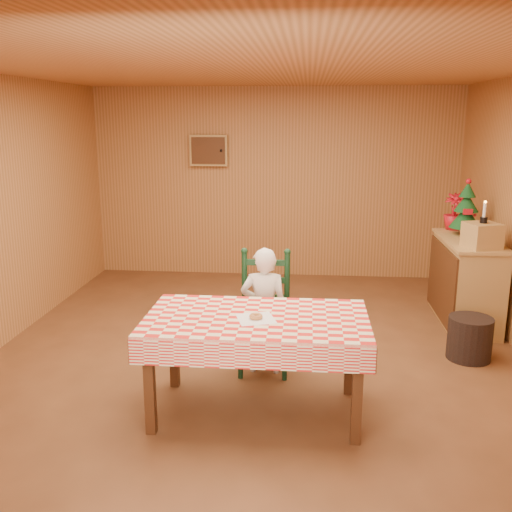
{
  "coord_description": "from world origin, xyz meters",
  "views": [
    {
      "loc": [
        0.46,
        -4.88,
        2.2
      ],
      "look_at": [
        0.0,
        0.2,
        0.95
      ],
      "focal_mm": 40.0,
      "sensor_mm": 36.0,
      "label": 1
    }
  ],
  "objects": [
    {
      "name": "dining_table",
      "position": [
        0.11,
        -0.93,
        0.69
      ],
      "size": [
        1.66,
        0.96,
        0.77
      ],
      "color": "#4D2A14",
      "rests_on": "ground"
    },
    {
      "name": "seated_child",
      "position": [
        0.11,
        -0.2,
        0.56
      ],
      "size": [
        0.41,
        0.27,
        1.12
      ],
      "primitive_type": "imported",
      "rotation": [
        0.0,
        0.0,
        3.14
      ],
      "color": "white",
      "rests_on": "ground"
    },
    {
      "name": "shelf_unit",
      "position": [
        2.19,
        1.23,
        0.47
      ],
      "size": [
        0.54,
        1.24,
        0.93
      ],
      "color": "tan",
      "rests_on": "ground"
    },
    {
      "name": "cabin_walls",
      "position": [
        -0.0,
        0.53,
        1.83
      ],
      "size": [
        5.1,
        6.05,
        2.65
      ],
      "color": "#AD733E",
      "rests_on": "ground"
    },
    {
      "name": "ladder_chair",
      "position": [
        0.11,
        -0.15,
        0.5
      ],
      "size": [
        0.44,
        0.4,
        1.08
      ],
      "color": "black",
      "rests_on": "ground"
    },
    {
      "name": "napkin",
      "position": [
        0.11,
        -0.98,
        0.77
      ],
      "size": [
        0.33,
        0.33,
        0.0
      ],
      "primitive_type": "cube",
      "rotation": [
        0.0,
        0.0,
        0.3
      ],
      "color": "white",
      "rests_on": "dining_table"
    },
    {
      "name": "ground",
      "position": [
        0.0,
        0.0,
        0.0
      ],
      "size": [
        6.0,
        6.0,
        0.0
      ],
      "primitive_type": "plane",
      "color": "brown",
      "rests_on": "ground"
    },
    {
      "name": "crate",
      "position": [
        2.2,
        0.83,
        1.06
      ],
      "size": [
        0.38,
        0.38,
        0.25
      ],
      "primitive_type": "cube",
      "rotation": [
        0.0,
        0.0,
        0.3
      ],
      "color": "tan",
      "rests_on": "shelf_unit"
    },
    {
      "name": "flower_arrangement",
      "position": [
        2.15,
        1.78,
        1.14
      ],
      "size": [
        0.28,
        0.28,
        0.42
      ],
      "primitive_type": "imported",
      "rotation": [
        0.0,
        0.0,
        -0.25
      ],
      "color": "#B3101D",
      "rests_on": "shelf_unit"
    },
    {
      "name": "donut",
      "position": [
        0.11,
        -0.98,
        0.79
      ],
      "size": [
        0.12,
        0.12,
        0.03
      ],
      "primitive_type": "torus",
      "rotation": [
        0.0,
        0.0,
        0.27
      ],
      "color": "#B37640",
      "rests_on": "napkin"
    },
    {
      "name": "christmas_tree",
      "position": [
        2.2,
        1.48,
        1.21
      ],
      "size": [
        0.34,
        0.34,
        0.62
      ],
      "color": "#4D2A14",
      "rests_on": "shelf_unit"
    },
    {
      "name": "candle_set",
      "position": [
        2.2,
        0.83,
        1.24
      ],
      "size": [
        0.07,
        0.07,
        0.22
      ],
      "color": "black",
      "rests_on": "crate"
    },
    {
      "name": "storage_bin",
      "position": [
        1.99,
        0.23,
        0.2
      ],
      "size": [
        0.5,
        0.5,
        0.4
      ],
      "primitive_type": "cylinder",
      "rotation": [
        0.0,
        0.0,
        0.29
      ],
      "color": "black",
      "rests_on": "ground"
    }
  ]
}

